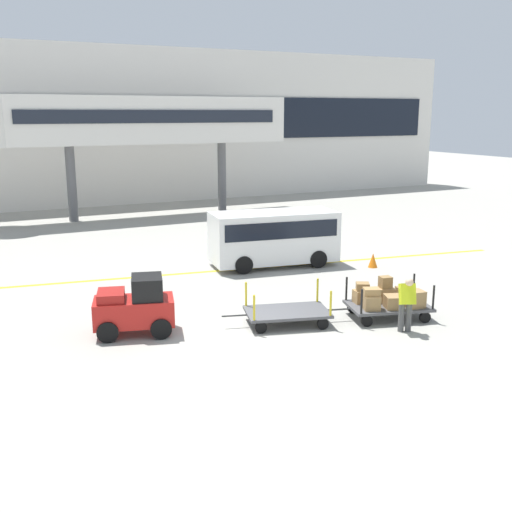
{
  "coord_description": "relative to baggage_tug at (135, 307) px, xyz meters",
  "views": [
    {
      "loc": [
        -6.73,
        -14.16,
        5.8
      ],
      "look_at": [
        1.55,
        2.52,
        1.44
      ],
      "focal_mm": 43.07,
      "sensor_mm": 36.0,
      "label": 1
    }
  ],
  "objects": [
    {
      "name": "apron_lead_line",
      "position": [
        6.45,
        4.93,
        -0.75
      ],
      "size": [
        19.68,
        3.23,
        0.01
      ],
      "primitive_type": "cube",
      "rotation": [
        0.0,
        0.0,
        -0.15
      ],
      "color": "yellow",
      "rests_on": "ground_plane"
    },
    {
      "name": "terminal_building",
      "position": [
        2.68,
        24.73,
        4.2
      ],
      "size": [
        56.64,
        2.51,
        9.9
      ],
      "color": "silver",
      "rests_on": "ground_plane"
    },
    {
      "name": "baggage_cart_middle",
      "position": [
        6.87,
        -1.96,
        -0.2
      ],
      "size": [
        3.08,
        1.97,
        1.16
      ],
      "color": "#4C4C4F",
      "rests_on": "ground_plane"
    },
    {
      "name": "safety_cone_near",
      "position": [
        10.14,
        3.09,
        -0.48
      ],
      "size": [
        0.36,
        0.36,
        0.55
      ],
      "primitive_type": "cone",
      "color": "orange",
      "rests_on": "ground_plane"
    },
    {
      "name": "shuttle_van",
      "position": [
        6.87,
        5.06,
        0.48
      ],
      "size": [
        5.03,
        2.58,
        2.1
      ],
      "color": "white",
      "rests_on": "ground_plane"
    },
    {
      "name": "baggage_handler",
      "position": [
        6.55,
        -3.13,
        0.11
      ],
      "size": [
        0.54,
        0.55,
        1.56
      ],
      "color": "#4C4C4C",
      "rests_on": "ground_plane"
    },
    {
      "name": "baggage_tug",
      "position": [
        0.0,
        0.0,
        0.0
      ],
      "size": [
        2.32,
        1.7,
        1.58
      ],
      "color": "red",
      "rests_on": "ground_plane"
    },
    {
      "name": "jet_bridge",
      "position": [
        4.47,
        18.74,
        4.59
      ],
      "size": [
        18.19,
        3.0,
        6.69
      ],
      "color": "silver",
      "rests_on": "ground_plane"
    },
    {
      "name": "ground_plane",
      "position": [
        2.68,
        -1.25,
        -0.75
      ],
      "size": [
        120.0,
        120.0,
        0.0
      ],
      "primitive_type": "plane",
      "color": "#9E9B91"
    },
    {
      "name": "baggage_cart_lead",
      "position": [
        4.0,
        -1.14,
        -0.41
      ],
      "size": [
        3.08,
        1.97,
        1.1
      ],
      "color": "#4C4C4F",
      "rests_on": "ground_plane"
    }
  ]
}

